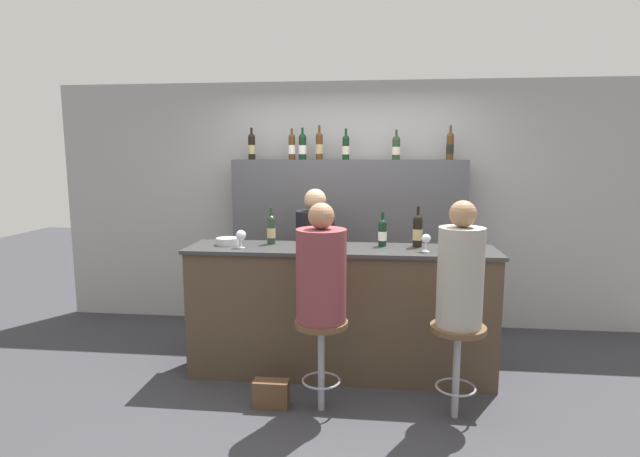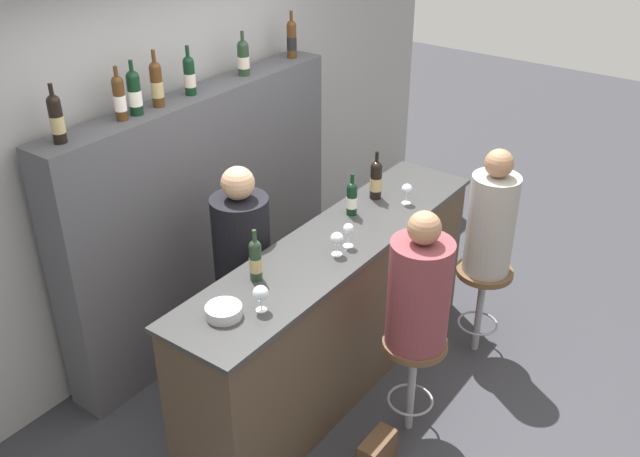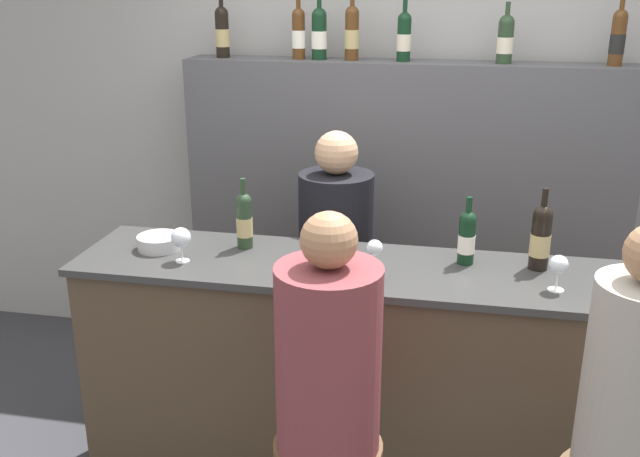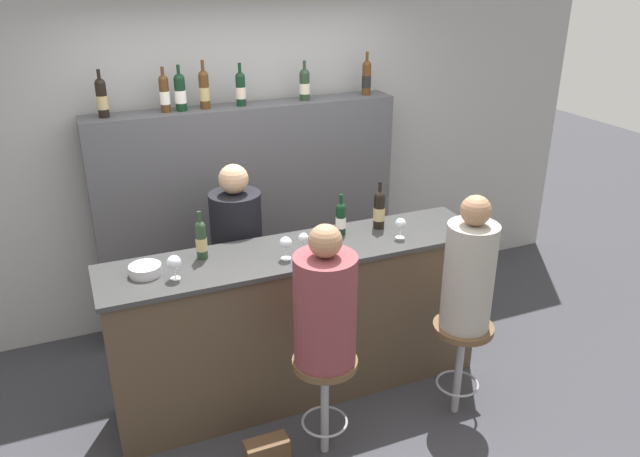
{
  "view_description": "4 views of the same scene",
  "coord_description": "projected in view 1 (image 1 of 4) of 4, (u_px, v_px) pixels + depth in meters",
  "views": [
    {
      "loc": [
        0.27,
        -3.76,
        1.84
      ],
      "look_at": [
        -0.16,
        0.19,
        1.25
      ],
      "focal_mm": 28.0,
      "sensor_mm": 36.0,
      "label": 1
    },
    {
      "loc": [
        -3.06,
        -1.85,
        3.26
      ],
      "look_at": [
        -0.11,
        0.3,
        1.21
      ],
      "focal_mm": 40.0,
      "sensor_mm": 36.0,
      "label": 2
    },
    {
      "loc": [
        0.29,
        -2.42,
        2.19
      ],
      "look_at": [
        -0.23,
        0.19,
        1.26
      ],
      "focal_mm": 40.0,
      "sensor_mm": 36.0,
      "label": 3
    },
    {
      "loc": [
        -1.28,
        -3.12,
        2.79
      ],
      "look_at": [
        0.12,
        0.2,
        1.23
      ],
      "focal_mm": 35.0,
      "sensor_mm": 36.0,
      "label": 4
    }
  ],
  "objects": [
    {
      "name": "wine_bottle_counter_1",
      "position": [
        382.0,
        232.0,
        4.15
      ],
      "size": [
        0.07,
        0.07,
        0.28
      ],
      "color": "black",
      "rests_on": "bar_counter"
    },
    {
      "name": "wine_bottle_backbar_1",
      "position": [
        292.0,
        146.0,
        5.12
      ],
      "size": [
        0.07,
        0.07,
        0.32
      ],
      "color": "#4C2D14",
      "rests_on": "back_bar_cabinet"
    },
    {
      "name": "bartender",
      "position": [
        315.0,
        277.0,
        4.69
      ],
      "size": [
        0.36,
        0.36,
        1.53
      ],
      "color": "black",
      "rests_on": "ground_plane"
    },
    {
      "name": "wine_bottle_backbar_0",
      "position": [
        252.0,
        146.0,
        5.17
      ],
      "size": [
        0.08,
        0.08,
        0.33
      ],
      "color": "black",
      "rests_on": "back_bar_cabinet"
    },
    {
      "name": "wine_glass_0",
      "position": [
        241.0,
        235.0,
        4.07
      ],
      "size": [
        0.08,
        0.08,
        0.15
      ],
      "color": "silver",
      "rests_on": "bar_counter"
    },
    {
      "name": "guest_seated_right",
      "position": [
        460.0,
        272.0,
        3.39
      ],
      "size": [
        0.31,
        0.31,
        0.87
      ],
      "color": "gray",
      "rests_on": "bar_stool_right"
    },
    {
      "name": "wine_bottle_backbar_6",
      "position": [
        450.0,
        146.0,
        4.95
      ],
      "size": [
        0.07,
        0.07,
        0.34
      ],
      "color": "#4C2D14",
      "rests_on": "back_bar_cabinet"
    },
    {
      "name": "wine_bottle_backbar_2",
      "position": [
        303.0,
        146.0,
        5.11
      ],
      "size": [
        0.08,
        0.08,
        0.32
      ],
      "color": "black",
      "rests_on": "back_bar_cabinet"
    },
    {
      "name": "handbag",
      "position": [
        271.0,
        394.0,
        3.67
      ],
      "size": [
        0.26,
        0.12,
        0.2
      ],
      "color": "#513823",
      "rests_on": "ground_plane"
    },
    {
      "name": "bar_counter",
      "position": [
        340.0,
        311.0,
        4.17
      ],
      "size": [
        2.54,
        0.56,
        1.08
      ],
      "color": "#473828",
      "rests_on": "ground_plane"
    },
    {
      "name": "wine_bottle_backbar_4",
      "position": [
        346.0,
        147.0,
        5.06
      ],
      "size": [
        0.07,
        0.07,
        0.31
      ],
      "color": "black",
      "rests_on": "back_bar_cabinet"
    },
    {
      "name": "wine_bottle_backbar_5",
      "position": [
        396.0,
        148.0,
        5.01
      ],
      "size": [
        0.08,
        0.08,
        0.3
      ],
      "color": "#233823",
      "rests_on": "back_bar_cabinet"
    },
    {
      "name": "wine_bottle_backbar_3",
      "position": [
        319.0,
        146.0,
        5.09
      ],
      "size": [
        0.07,
        0.07,
        0.35
      ],
      "color": "#4C2D14",
      "rests_on": "back_bar_cabinet"
    },
    {
      "name": "wine_glass_2",
      "position": [
        339.0,
        236.0,
        3.98
      ],
      "size": [
        0.06,
        0.06,
        0.15
      ],
      "color": "silver",
      "rests_on": "bar_counter"
    },
    {
      "name": "wine_glass_3",
      "position": [
        426.0,
        239.0,
        3.91
      ],
      "size": [
        0.07,
        0.07,
        0.14
      ],
      "color": "silver",
      "rests_on": "bar_counter"
    },
    {
      "name": "wall_back",
      "position": [
        349.0,
        205.0,
        5.37
      ],
      "size": [
        6.4,
        0.05,
        2.6
      ],
      "color": "#9E9E9E",
      "rests_on": "ground_plane"
    },
    {
      "name": "wine_glass_1",
      "position": [
        324.0,
        237.0,
        4.0
      ],
      "size": [
        0.08,
        0.08,
        0.15
      ],
      "color": "silver",
      "rests_on": "bar_counter"
    },
    {
      "name": "guest_seated_left",
      "position": [
        321.0,
        271.0,
        3.49
      ],
      "size": [
        0.35,
        0.35,
        0.84
      ],
      "color": "brown",
      "rests_on": "bar_stool_left"
    },
    {
      "name": "bar_stool_left",
      "position": [
        321.0,
        340.0,
        3.57
      ],
      "size": [
        0.38,
        0.38,
        0.67
      ],
      "color": "gray",
      "rests_on": "ground_plane"
    },
    {
      "name": "bar_stool_right",
      "position": [
        457.0,
        346.0,
        3.46
      ],
      "size": [
        0.38,
        0.38,
        0.67
      ],
      "color": "gray",
      "rests_on": "ground_plane"
    },
    {
      "name": "metal_bowl",
      "position": [
        227.0,
        241.0,
        4.22
      ],
      "size": [
        0.19,
        0.19,
        0.06
      ],
      "color": "#B7B7BC",
      "rests_on": "bar_counter"
    },
    {
      "name": "wine_bottle_counter_0",
      "position": [
        271.0,
        229.0,
        4.25
      ],
      "size": [
        0.07,
        0.07,
        0.31
      ],
      "color": "#233823",
      "rests_on": "bar_counter"
    },
    {
      "name": "ground_plane",
      "position": [
        337.0,
        387.0,
        4.0
      ],
      "size": [
        16.0,
        16.0,
        0.0
      ],
      "primitive_type": "plane",
      "color": "#333338"
    },
    {
      "name": "back_bar_cabinet",
      "position": [
        348.0,
        246.0,
        5.21
      ],
      "size": [
        2.37,
        0.28,
        1.79
      ],
      "color": "#4C4C51",
      "rests_on": "ground_plane"
    },
    {
      "name": "wine_bottle_counter_2",
      "position": [
        418.0,
        230.0,
        4.12
      ],
      "size": [
        0.08,
        0.08,
        0.34
      ],
      "color": "black",
      "rests_on": "bar_counter"
    }
  ]
}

